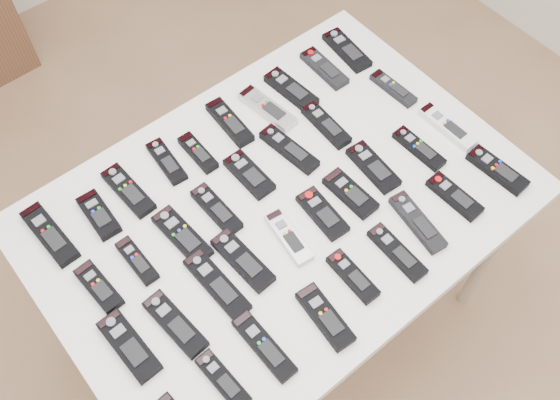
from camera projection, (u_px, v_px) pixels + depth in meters
ground at (239, 324)px, 2.27m from camera, size 4.00×4.00×0.00m
table at (280, 215)px, 1.67m from camera, size 1.25×0.88×0.78m
remote_0 at (50, 234)px, 1.56m from camera, size 0.07×0.20×0.02m
remote_1 at (99, 215)px, 1.59m from camera, size 0.06×0.15×0.02m
remote_2 at (128, 191)px, 1.64m from camera, size 0.06×0.18×0.02m
remote_3 at (167, 161)px, 1.69m from camera, size 0.06×0.16×0.02m
remote_4 at (198, 153)px, 1.70m from camera, size 0.04×0.14×0.02m
remote_5 at (230, 122)px, 1.75m from camera, size 0.06×0.18×0.02m
remote_6 at (267, 109)px, 1.78m from camera, size 0.08×0.19×0.02m
remote_7 at (291, 90)px, 1.82m from camera, size 0.07×0.18×0.02m
remote_8 at (324, 68)px, 1.86m from camera, size 0.06×0.17×0.02m
remote_9 at (347, 50)px, 1.90m from camera, size 0.08×0.18×0.02m
remote_10 at (99, 287)px, 1.49m from camera, size 0.06×0.15×0.02m
remote_11 at (137, 261)px, 1.53m from camera, size 0.04×0.14×0.02m
remote_12 at (182, 235)px, 1.56m from camera, size 0.07×0.18×0.02m
remote_13 at (216, 209)px, 1.60m from camera, size 0.05×0.17×0.02m
remote_14 at (249, 175)px, 1.66m from camera, size 0.06×0.15×0.02m
remote_15 at (289, 149)px, 1.70m from camera, size 0.07×0.19×0.02m
remote_16 at (326, 125)px, 1.75m from camera, size 0.06×0.17×0.02m
remote_17 at (393, 88)px, 1.82m from camera, size 0.05×0.16×0.02m
remote_18 at (129, 346)px, 1.41m from camera, size 0.07×0.18×0.02m
remote_19 at (175, 324)px, 1.44m from camera, size 0.07×0.19×0.02m
remote_20 at (217, 284)px, 1.49m from camera, size 0.06×0.20×0.02m
remote_21 at (243, 260)px, 1.53m from camera, size 0.07×0.19×0.02m
remote_22 at (289, 237)px, 1.56m from camera, size 0.07×0.17×0.02m
remote_23 at (322, 213)px, 1.60m from camera, size 0.07×0.16×0.02m
remote_24 at (350, 193)px, 1.63m from camera, size 0.06×0.16×0.02m
remote_25 at (373, 167)px, 1.67m from camera, size 0.07×0.17×0.02m
remote_26 at (419, 148)px, 1.71m from camera, size 0.05×0.16×0.02m
remote_27 at (447, 127)px, 1.75m from camera, size 0.05×0.18×0.02m
remote_29 at (223, 380)px, 1.37m from camera, size 0.05×0.15×0.02m
remote_30 at (264, 346)px, 1.41m from camera, size 0.05×0.18×0.02m
remote_31 at (325, 317)px, 1.45m from camera, size 0.07×0.17×0.02m
remote_32 at (353, 276)px, 1.50m from camera, size 0.05×0.15×0.02m
remote_33 at (397, 252)px, 1.54m from camera, size 0.05×0.17×0.02m
remote_34 at (418, 222)px, 1.58m from camera, size 0.07×0.19×0.02m
remote_35 at (455, 196)px, 1.62m from camera, size 0.06×0.16×0.02m
remote_36 at (497, 170)px, 1.67m from camera, size 0.06×0.18×0.02m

